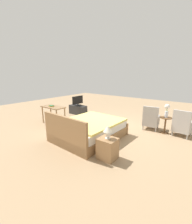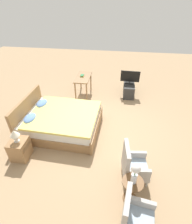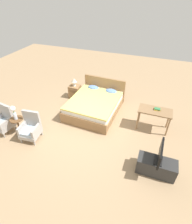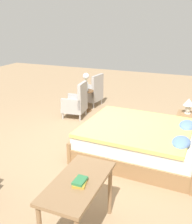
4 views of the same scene
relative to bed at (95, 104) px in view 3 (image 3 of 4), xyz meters
The scene contains 12 objects.
ground_plane 1.17m from the bed, 84.00° to the right, with size 16.00×16.00×0.00m, color #A38460.
bed is the anchor object (origin of this frame).
armchair_by_window_left 3.15m from the bed, 139.73° to the right, with size 0.61×0.61×0.92m.
armchair_by_window_right 2.45m from the bed, 123.74° to the right, with size 0.60×0.60×0.92m.
side_table 2.74m from the bed, 133.32° to the right, with size 0.40×0.40×0.58m.
flower_vase 2.80m from the bed, 133.32° to the right, with size 0.17×0.17×0.48m.
nightstand 1.34m from the bed, 150.57° to the left, with size 0.44×0.41×0.54m.
table_lamp 1.41m from the bed, 150.55° to the left, with size 0.22×0.22×0.33m.
tv_stand 3.13m from the bed, 39.78° to the right, with size 0.96×0.40×0.47m.
tv_flatscreen 3.16m from the bed, 39.76° to the right, with size 0.21×0.71×0.49m.
vanity_desk 2.18m from the bed, ahead, with size 1.04×0.52×0.74m.
book_stack 2.25m from the bed, ahead, with size 0.22×0.17×0.05m.
Camera 3 is at (1.81, -3.97, 4.00)m, focal length 28.00 mm.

